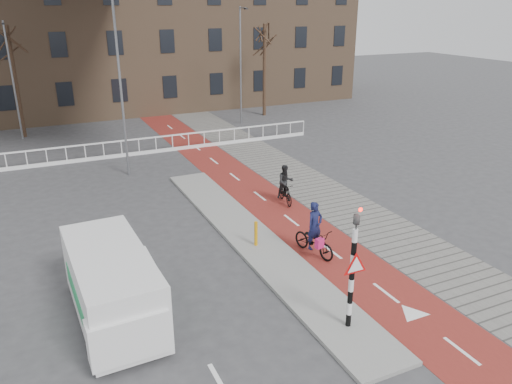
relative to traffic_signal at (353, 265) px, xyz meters
name	(u,v)px	position (x,y,z in m)	size (l,w,h in m)	color
ground	(327,288)	(0.60, 2.02, -1.99)	(120.00, 120.00, 0.00)	#38383A
bike_lane	(242,183)	(2.10, 12.02, -1.98)	(2.50, 60.00, 0.01)	maroon
sidewalk	(292,175)	(4.90, 12.02, -1.98)	(3.00, 60.00, 0.01)	slate
curb_island	(253,239)	(-0.10, 6.02, -1.93)	(1.80, 16.00, 0.12)	gray
traffic_signal	(353,265)	(0.00, 0.00, 0.00)	(0.80, 0.80, 3.68)	black
bollard	(256,234)	(-0.24, 5.42, -1.41)	(0.12, 0.12, 0.92)	orange
cyclist_near	(314,237)	(1.41, 4.13, -1.33)	(1.06, 1.97, 1.95)	black
cyclist_far	(285,187)	(2.76, 8.82, -1.26)	(0.80, 1.64, 1.74)	black
van	(112,285)	(-5.63, 3.19, -0.91)	(2.08, 4.85, 2.06)	silver
railing	(86,156)	(-4.40, 19.02, -1.68)	(28.00, 0.10, 0.99)	silver
townhouse_row	(75,10)	(-2.40, 34.02, 5.82)	(46.00, 10.00, 15.90)	#7F6047
tree_mid	(16,83)	(-7.34, 26.43, 1.53)	(0.22, 0.22, 7.04)	#312015
tree_right	(265,71)	(10.00, 25.84, 1.44)	(0.26, 0.26, 6.86)	#312015
streetlight_near	(121,88)	(-2.71, 15.65, 2.45)	(0.12, 0.12, 8.87)	slate
streetlight_left	(13,82)	(-7.50, 25.93, 1.67)	(0.12, 0.12, 7.32)	slate
streetlight_right	(241,67)	(7.20, 23.97, 2.06)	(0.12, 0.12, 8.10)	slate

